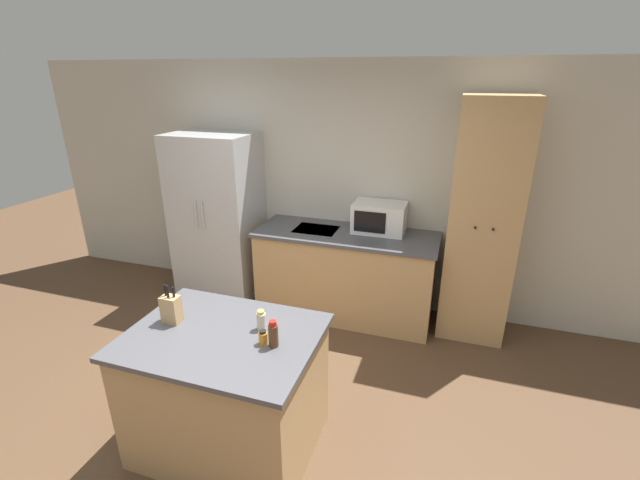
{
  "coord_description": "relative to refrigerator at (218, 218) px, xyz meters",
  "views": [
    {
      "loc": [
        1.32,
        -2.02,
        2.46
      ],
      "look_at": [
        0.2,
        1.4,
        1.05
      ],
      "focal_mm": 24.0,
      "sensor_mm": 36.0,
      "label": 1
    }
  ],
  "objects": [
    {
      "name": "fire_extinguisher",
      "position": [
        -0.58,
        0.01,
        -0.76
      ],
      "size": [
        0.14,
        0.14,
        0.39
      ],
      "color": "red",
      "rests_on": "ground_plane"
    },
    {
      "name": "knife_block",
      "position": [
        0.8,
        -1.94,
        0.07
      ],
      "size": [
        0.12,
        0.09,
        0.28
      ],
      "color": "tan",
      "rests_on": "kitchen_island"
    },
    {
      "name": "spice_bottle_tall_dark",
      "position": [
        1.56,
        -1.98,
        0.05
      ],
      "size": [
        0.06,
        0.06,
        0.18
      ],
      "color": "#563319",
      "rests_on": "kitchen_island"
    },
    {
      "name": "refrigerator",
      "position": [
        0.0,
        0.0,
        0.0
      ],
      "size": [
        0.89,
        0.7,
        1.87
      ],
      "color": "#B7BABC",
      "rests_on": "ground_plane"
    },
    {
      "name": "spice_bottle_amber_oil",
      "position": [
        1.41,
        -1.83,
        0.03
      ],
      "size": [
        0.06,
        0.06,
        0.14
      ],
      "color": "beige",
      "rests_on": "kitchen_island"
    },
    {
      "name": "microwave",
      "position": [
        1.8,
        0.14,
        0.15
      ],
      "size": [
        0.52,
        0.36,
        0.3
      ],
      "color": "white",
      "rests_on": "back_counter"
    },
    {
      "name": "pantry_cabinet",
      "position": [
        2.78,
        0.08,
        0.21
      ],
      "size": [
        0.62,
        0.55,
        2.29
      ],
      "color": "tan",
      "rests_on": "ground_plane"
    },
    {
      "name": "kitchen_island",
      "position": [
        1.19,
        -1.97,
        -0.48
      ],
      "size": [
        1.22,
        0.92,
        0.9
      ],
      "color": "tan",
      "rests_on": "ground_plane"
    },
    {
      "name": "spice_bottle_short_red",
      "position": [
        1.49,
        -1.98,
        0.01
      ],
      "size": [
        0.06,
        0.06,
        0.09
      ],
      "color": "orange",
      "rests_on": "kitchen_island"
    },
    {
      "name": "back_counter",
      "position": [
        1.49,
        -0.0,
        -0.47
      ],
      "size": [
        1.86,
        0.72,
        0.94
      ],
      "color": "tan",
      "rests_on": "ground_plane"
    },
    {
      "name": "wall_back",
      "position": [
        1.19,
        0.37,
        0.36
      ],
      "size": [
        7.2,
        0.06,
        2.6
      ],
      "color": "beige",
      "rests_on": "ground_plane"
    },
    {
      "name": "ground_plane",
      "position": [
        1.19,
        -1.96,
        -0.94
      ],
      "size": [
        14.0,
        14.0,
        0.0
      ],
      "primitive_type": "plane",
      "color": "brown"
    }
  ]
}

